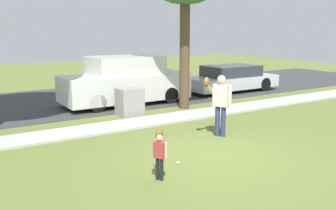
# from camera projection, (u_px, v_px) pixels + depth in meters

# --- Properties ---
(ground_plane) EXTENTS (48.00, 48.00, 0.00)m
(ground_plane) POSITION_uv_depth(u_px,v_px,m) (141.00, 124.00, 11.96)
(ground_plane) COLOR olive
(sidewalk_strip) EXTENTS (36.00, 1.20, 0.06)m
(sidewalk_strip) POSITION_uv_depth(u_px,v_px,m) (139.00, 123.00, 12.04)
(sidewalk_strip) COLOR #B2B2AD
(sidewalk_strip) RESTS_ON ground
(road_surface) EXTENTS (36.00, 6.80, 0.02)m
(road_surface) POSITION_uv_depth(u_px,v_px,m) (83.00, 99.00, 16.17)
(road_surface) COLOR #38383A
(road_surface) RESTS_ON ground
(person_adult) EXTENTS (0.86, 0.54, 1.71)m
(person_adult) POSITION_uv_depth(u_px,v_px,m) (220.00, 99.00, 10.41)
(person_adult) COLOR navy
(person_adult) RESTS_ON ground
(person_child) EXTENTS (0.39, 0.51, 0.98)m
(person_child) POSITION_uv_depth(u_px,v_px,m) (160.00, 148.00, 7.53)
(person_child) COLOR black
(person_child) RESTS_ON ground
(baseball) EXTENTS (0.07, 0.07, 0.07)m
(baseball) POSITION_uv_depth(u_px,v_px,m) (178.00, 163.00, 8.42)
(baseball) COLOR white
(baseball) RESTS_ON ground
(utility_cabinet) EXTENTS (0.81, 0.72, 0.96)m
(utility_cabinet) POSITION_uv_depth(u_px,v_px,m) (130.00, 102.00, 13.04)
(utility_cabinet) COLOR gray
(utility_cabinet) RESTS_ON ground
(parked_van_white) EXTENTS (5.00, 1.95, 1.88)m
(parked_van_white) POSITION_uv_depth(u_px,v_px,m) (125.00, 82.00, 14.97)
(parked_van_white) COLOR silver
(parked_van_white) RESTS_ON road_surface
(parked_sedan_silver) EXTENTS (4.60, 1.80, 1.23)m
(parked_sedan_silver) POSITION_uv_depth(u_px,v_px,m) (231.00, 79.00, 18.00)
(parked_sedan_silver) COLOR silver
(parked_sedan_silver) RESTS_ON road_surface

